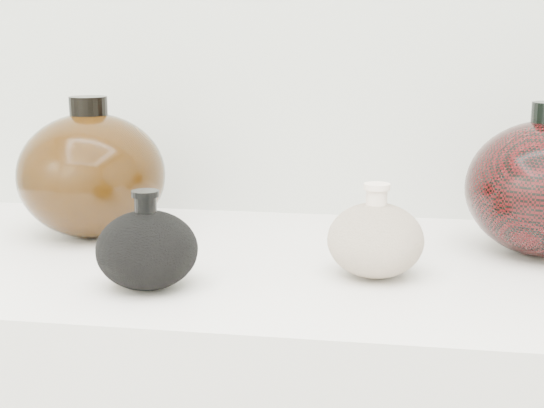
# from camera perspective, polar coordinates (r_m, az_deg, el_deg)

# --- Properties ---
(black_gourd_vase) EXTENTS (0.12, 0.12, 0.11)m
(black_gourd_vase) POSITION_cam_1_polar(r_m,az_deg,el_deg) (0.83, -9.39, -3.36)
(black_gourd_vase) COLOR black
(black_gourd_vase) RESTS_ON display_counter
(cream_gourd_vase) EXTENTS (0.12, 0.12, 0.11)m
(cream_gourd_vase) POSITION_cam_1_polar(r_m,az_deg,el_deg) (0.87, 7.79, -2.65)
(cream_gourd_vase) COLOR beige
(cream_gourd_vase) RESTS_ON display_counter
(left_round_pot) EXTENTS (0.26, 0.26, 0.19)m
(left_round_pot) POSITION_cam_1_polar(r_m,az_deg,el_deg) (1.06, -13.41, 2.17)
(left_round_pot) COLOR black
(left_round_pot) RESTS_ON display_counter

